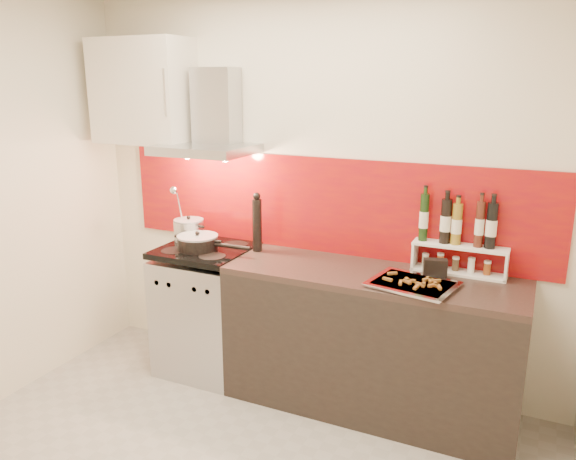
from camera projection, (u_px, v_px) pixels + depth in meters
The scene contains 13 objects.
back_wall at pixel (316, 193), 3.75m from camera, with size 3.40×0.02×2.60m, color silver.
backsplash at pixel (322, 205), 3.74m from camera, with size 3.00×0.02×0.64m, color maroon.
range_stove at pixel (208, 311), 3.99m from camera, with size 0.60×0.60×0.91m.
counter at pixel (371, 341), 3.50m from camera, with size 1.80×0.60×0.90m.
range_hood at pixel (212, 124), 3.78m from camera, with size 0.62×0.50×0.61m.
upper_cabinet at pixel (143, 91), 3.94m from camera, with size 0.70×0.35×0.72m, color silver.
stock_pot at pixel (189, 230), 4.02m from camera, with size 0.21×0.21×0.18m.
saute_pan at pixel (199, 242), 3.81m from camera, with size 0.54×0.28×0.13m.
utensil_jar at pixel (179, 224), 4.04m from camera, with size 0.09×0.13×0.41m.
pepper_mill at pixel (257, 223), 3.78m from camera, with size 0.06×0.06×0.41m.
step_shelf at pixel (459, 240), 3.34m from camera, with size 0.55×0.15×0.47m.
caddy_box at pixel (435, 269), 3.28m from camera, with size 0.14×0.06×0.12m, color black.
baking_tray at pixel (413, 284), 3.16m from camera, with size 0.52×0.44×0.03m.
Camera 1 is at (1.38, -2.02, 2.03)m, focal length 35.00 mm.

